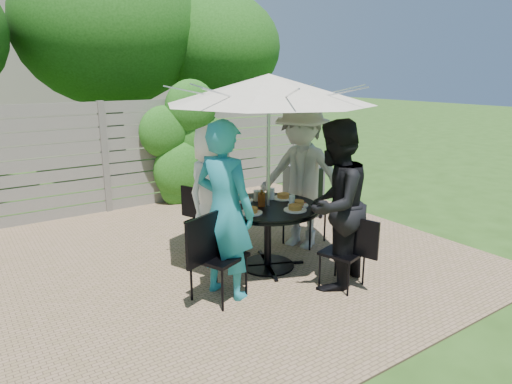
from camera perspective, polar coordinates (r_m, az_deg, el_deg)
backyard_envelope at (r=14.95m, az=-26.81°, el=14.47°), size 60.00×60.00×5.00m
patio_table at (r=5.40m, az=1.49°, el=-4.11°), size 1.56×1.56×0.78m
umbrella at (r=5.11m, az=1.61°, el=12.71°), size 3.06×3.06×2.28m
chair_back at (r=6.03m, az=-6.37°, el=-5.09°), size 0.52×0.64×0.84m
person_back at (r=5.77m, az=-5.51°, el=0.10°), size 0.96×0.80×1.67m
chair_left at (r=4.76m, az=-4.78°, el=-10.16°), size 0.74×0.61×0.97m
person_left at (r=4.63m, az=-3.91°, el=-2.38°), size 0.67×0.80×1.86m
chair_front at (r=5.10m, az=10.82°, el=-9.11°), size 0.50×0.64×0.83m
person_front at (r=4.92m, az=9.76°, el=-1.68°), size 1.09×0.98×1.83m
chair_right at (r=6.28m, az=6.14°, el=-3.84°), size 0.76×0.61×0.99m
person_right at (r=5.98m, az=5.71°, el=1.91°), size 1.14×1.43×1.94m
plate_back at (r=5.51m, az=-1.68°, el=-0.87°), size 0.26×0.26×0.06m
plate_left at (r=5.03m, az=-0.66°, el=-2.40°), size 0.26×0.26×0.06m
plate_front at (r=5.15m, az=4.92°, el=-2.05°), size 0.26×0.26×0.06m
plate_right at (r=5.62m, az=3.44°, el=-0.58°), size 0.26×0.26×0.06m
plate_extra at (r=5.33m, az=5.27°, el=-1.48°), size 0.24×0.24×0.06m
glass_back at (r=5.36m, az=-1.44°, el=-0.81°), size 0.07×0.07×0.14m
glass_front at (r=5.27m, az=4.51°, el=-1.13°), size 0.07×0.07×0.14m
glass_right at (r=5.57m, az=2.00°, el=-0.20°), size 0.07×0.07×0.14m
syrup_jug at (r=5.28m, az=0.71°, el=-0.94°), size 0.09×0.09×0.16m
coffee_cup at (r=5.50m, az=0.11°, el=-0.50°), size 0.08×0.08×0.12m
bbq_grill at (r=7.42m, az=5.92°, el=0.98°), size 0.70×0.63×1.17m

